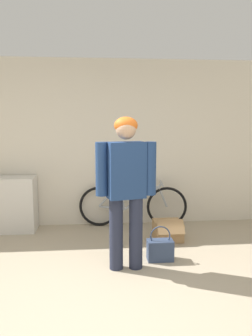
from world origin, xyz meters
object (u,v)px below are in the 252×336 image
at_px(bicycle, 133,205).
at_px(cardboard_box, 168,230).
at_px(handbag, 160,249).
at_px(person, 126,182).

distance_m(bicycle, cardboard_box, 0.78).
distance_m(handbag, cardboard_box, 0.73).
bearing_deg(bicycle, person, -92.90).
distance_m(person, cardboard_box, 1.40).
bearing_deg(person, cardboard_box, 39.31).
bearing_deg(bicycle, cardboard_box, -48.89).
height_order(person, bicycle, person).
height_order(person, cardboard_box, person).
xyz_separation_m(bicycle, cardboard_box, (0.43, -0.62, -0.22)).
bearing_deg(person, handbag, 9.65).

